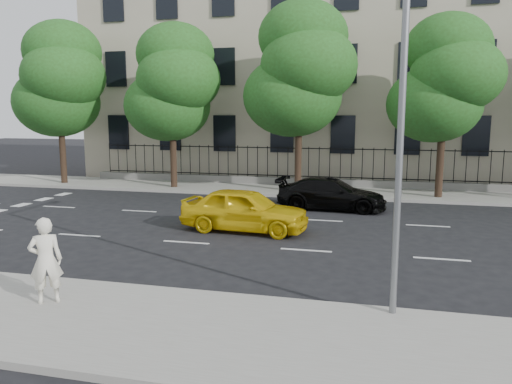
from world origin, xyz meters
TOP-DOWN VIEW (x-y plane):
  - ground at (0.00, 0.00)m, footprint 120.00×120.00m
  - near_sidewalk at (0.00, -4.00)m, footprint 60.00×4.00m
  - far_sidewalk at (0.00, 14.00)m, footprint 60.00×4.00m
  - lane_markings at (0.00, 4.75)m, footprint 49.60×4.62m
  - masonry_building at (0.00, 22.95)m, footprint 34.60×12.11m
  - iron_fence at (0.00, 15.70)m, footprint 30.00×0.50m
  - street_light at (2.50, -1.77)m, footprint 0.25×3.32m
  - tree_a at (-15.96, 13.36)m, footprint 5.71×5.31m
  - tree_b at (-8.96, 13.36)m, footprint 5.53×5.12m
  - tree_c at (-1.96, 13.36)m, footprint 5.89×5.50m
  - tree_d at (5.04, 13.36)m, footprint 5.34×4.94m
  - yellow_taxi at (-2.54, 4.56)m, footprint 4.75×2.21m
  - black_sedan at (0.10, 9.46)m, footprint 4.91×2.23m
  - woman_near at (-4.80, -3.53)m, footprint 0.83×0.77m

SIDE VIEW (x-z plane):
  - ground at x=0.00m, z-range 0.00..0.00m
  - lane_markings at x=0.00m, z-range 0.00..0.01m
  - near_sidewalk at x=0.00m, z-range 0.00..0.15m
  - far_sidewalk at x=0.00m, z-range 0.00..0.15m
  - iron_fence at x=0.00m, z-range -0.45..1.75m
  - black_sedan at x=0.10m, z-range 0.00..1.39m
  - yellow_taxi at x=-2.54m, z-range 0.00..1.57m
  - woman_near at x=-4.80m, z-range 0.15..2.05m
  - street_light at x=2.50m, z-range 1.12..9.17m
  - tree_d at x=5.04m, z-range 1.42..10.26m
  - tree_b at x=-8.96m, z-range 1.35..10.33m
  - tree_a at x=-15.96m, z-range 1.43..10.82m
  - tree_c at x=-1.96m, z-range 1.51..11.31m
  - masonry_building at x=0.00m, z-range -0.23..18.27m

